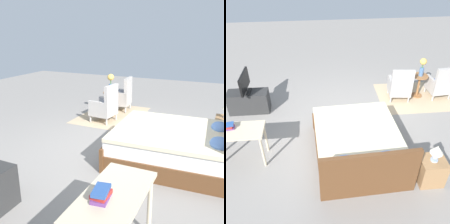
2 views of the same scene
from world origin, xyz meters
TOP-DOWN VIEW (x-y plane):
  - ground_plane at (0.00, 0.00)m, footprint 16.00×16.00m
  - floor_rug at (-2.08, -1.03)m, footprint 2.10×1.50m
  - bed at (-0.13, 1.02)m, footprint 1.74×2.07m
  - armchair_by_window_left at (-2.62, -0.97)m, footprint 0.58×0.58m
  - armchair_by_window_right at (-1.54, -0.97)m, footprint 0.59×0.59m
  - side_table at (-2.08, -1.07)m, footprint 0.40×0.40m
  - flower_vase at (-2.08, -1.07)m, footprint 0.17×0.17m
  - nightstand at (-1.33, 1.74)m, footprint 0.44×0.41m
  - table_lamp at (-1.33, 1.74)m, footprint 0.22×0.22m
  - tv_stand at (2.27, -0.78)m, footprint 0.96×0.40m
  - tv_flatscreen at (2.27, -0.78)m, footprint 0.21×0.73m
  - vanity_desk at (2.14, 0.88)m, footprint 1.04×0.52m
  - book_stack at (2.26, 0.82)m, footprint 0.22×0.16m

SIDE VIEW (x-z plane):
  - ground_plane at x=0.00m, z-range 0.00..0.00m
  - floor_rug at x=-2.08m, z-range 0.00..0.01m
  - nightstand at x=-1.33m, z-range 0.00..0.53m
  - tv_stand at x=2.27m, z-range 0.00..0.54m
  - bed at x=-0.13m, z-range -0.18..0.78m
  - armchair_by_window_left at x=-2.62m, z-range -0.08..0.84m
  - armchair_by_window_right at x=-1.54m, z-range -0.08..0.84m
  - side_table at x=-2.08m, z-range 0.08..0.69m
  - vanity_desk at x=2.14m, z-range 0.26..1.01m
  - table_lamp at x=-1.33m, z-range 0.57..0.90m
  - tv_flatscreen at x=2.27m, z-range 0.55..1.05m
  - book_stack at x=2.26m, z-range 0.75..0.85m
  - flower_vase at x=-2.08m, z-range 0.67..1.15m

